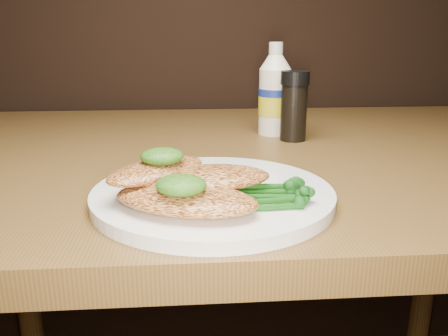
{
  "coord_description": "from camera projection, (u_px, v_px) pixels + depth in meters",
  "views": [
    {
      "loc": [
        -0.11,
        0.3,
        0.94
      ],
      "look_at": [
        -0.07,
        0.8,
        0.79
      ],
      "focal_mm": 36.8,
      "sensor_mm": 36.0,
      "label": 1
    }
  ],
  "objects": [
    {
      "name": "dining_table",
      "position": [
        249.0,
        335.0,
        0.89
      ],
      "size": [
        1.2,
        0.8,
        0.75
      ],
      "primitive_type": null,
      "color": "#503618",
      "rests_on": "floor"
    },
    {
      "name": "broccolini_bundle",
      "position": [
        257.0,
        192.0,
        0.49
      ],
      "size": [
        0.16,
        0.14,
        0.02
      ],
      "primitive_type": null,
      "rotation": [
        0.0,
        0.0,
        0.33
      ],
      "color": "#144A10",
      "rests_on": "plate"
    },
    {
      "name": "plate",
      "position": [
        213.0,
        195.0,
        0.53
      ],
      "size": [
        0.28,
        0.28,
        0.01
      ],
      "primitive_type": "cylinder",
      "color": "white",
      "rests_on": "dining_table"
    },
    {
      "name": "pesto_front",
      "position": [
        181.0,
        185.0,
        0.45
      ],
      "size": [
        0.06,
        0.06,
        0.02
      ],
      "primitive_type": "ellipsoid",
      "rotation": [
        0.0,
        0.0,
        -0.38
      ],
      "color": "black",
      "rests_on": "chicken_front"
    },
    {
      "name": "chicken_back",
      "position": [
        157.0,
        170.0,
        0.51
      ],
      "size": [
        0.14,
        0.14,
        0.02
      ],
      "primitive_type": "ellipsoid",
      "rotation": [
        0.0,
        0.0,
        0.77
      ],
      "color": "#DF9047",
      "rests_on": "plate"
    },
    {
      "name": "chicken_mid",
      "position": [
        202.0,
        178.0,
        0.5
      ],
      "size": [
        0.16,
        0.09,
        0.02
      ],
      "primitive_type": "ellipsoid",
      "rotation": [
        0.0,
        0.0,
        0.11
      ],
      "color": "#DF9047",
      "rests_on": "plate"
    },
    {
      "name": "pesto_back",
      "position": [
        162.0,
        156.0,
        0.5
      ],
      "size": [
        0.05,
        0.04,
        0.02
      ],
      "primitive_type": "ellipsoid",
      "rotation": [
        0.0,
        0.0,
        0.02
      ],
      "color": "black",
      "rests_on": "chicken_back"
    },
    {
      "name": "mayo_bottle",
      "position": [
        275.0,
        89.0,
        0.85
      ],
      "size": [
        0.06,
        0.06,
        0.17
      ],
      "primitive_type": null,
      "rotation": [
        0.0,
        0.0,
        -0.02
      ],
      "color": "white",
      "rests_on": "dining_table"
    },
    {
      "name": "chicken_front",
      "position": [
        186.0,
        199.0,
        0.46
      ],
      "size": [
        0.17,
        0.13,
        0.02
      ],
      "primitive_type": "ellipsoid",
      "rotation": [
        0.0,
        0.0,
        -0.36
      ],
      "color": "#DF9047",
      "rests_on": "plate"
    },
    {
      "name": "pepper_grinder",
      "position": [
        294.0,
        106.0,
        0.81
      ],
      "size": [
        0.06,
        0.06,
        0.12
      ],
      "primitive_type": null,
      "rotation": [
        0.0,
        0.0,
        0.31
      ],
      "color": "black",
      "rests_on": "dining_table"
    }
  ]
}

